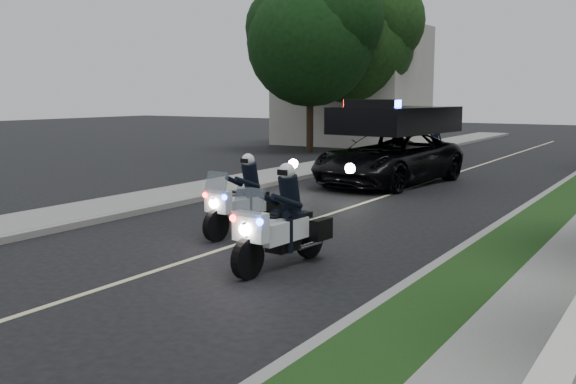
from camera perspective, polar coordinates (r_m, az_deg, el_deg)
name	(u,v)px	position (r m, az deg, el deg)	size (l,w,h in m)	color
ground	(217,251)	(12.71, -6.26, -5.15)	(120.00, 120.00, 0.00)	black
curb_right	(543,196)	(20.22, 21.41, -0.37)	(0.20, 60.00, 0.15)	gray
grass_verge	(569,198)	(20.11, 23.37, -0.52)	(1.20, 60.00, 0.16)	#193814
curb_left	(300,178)	(23.12, 1.03, 1.27)	(0.20, 60.00, 0.15)	gray
sidewalk_left	(274,175)	(23.70, -1.25, 1.45)	(2.00, 60.00, 0.16)	gray
building_far	(352,86)	(39.82, 5.62, 9.21)	(8.00, 6.00, 7.00)	#A8A396
lane_marking	(409,188)	(21.34, 10.53, 0.33)	(0.12, 50.00, 0.01)	#BFB78C
police_moto_left	(244,234)	(14.17, -3.83, -3.69)	(0.72, 2.06, 1.75)	silver
police_moto_right	(282,267)	(11.48, -0.56, -6.59)	(0.75, 2.15, 1.83)	white
police_suv	(388,184)	(22.29, 8.75, 0.71)	(2.89, 6.25, 3.04)	black
bicycle	(435,161)	(30.39, 12.71, 2.66)	(0.53, 1.52, 0.80)	black
cyclist	(435,161)	(30.39, 12.71, 2.66)	(0.55, 0.37, 1.52)	black
tree_left_near	(352,147)	(37.48, 5.64, 3.90)	(6.75, 6.75, 11.24)	#1E4416
tree_left_far	(310,152)	(34.48, 1.91, 3.54)	(6.54, 6.54, 10.91)	black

